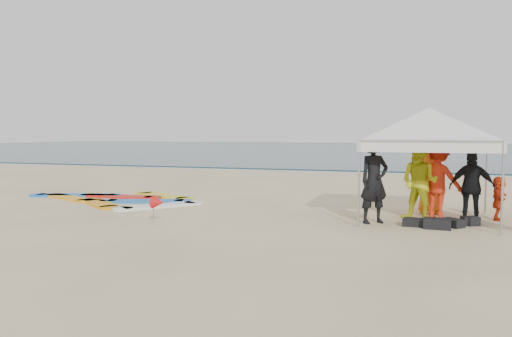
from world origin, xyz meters
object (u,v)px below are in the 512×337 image
Objects in this scene: person_black_a at (374,181)px; person_orange_b at (430,183)px; canopy_tent at (429,108)px; person_black_b at (472,187)px; marker_pennant at (158,202)px; surfboard_spread at (118,199)px; person_yellow at (419,182)px; person_orange_a at (438,180)px; person_seated at (499,198)px.

person_orange_b is (1.20, 1.84, -0.18)m from person_black_a.
person_black_b is at bearing -10.18° from canopy_tent.
marker_pennant is 4.55m from surfboard_spread.
person_yellow is 0.53m from person_orange_a.
marker_pennant is (-6.65, -2.36, -0.33)m from person_black_b.
surfboard_spread is at bearing -14.57° from person_orange_b.
person_yellow reaches higher than marker_pennant.
canopy_tent is 6.25× the size of marker_pennant.
canopy_tent reaches higher than surfboard_spread.
person_seated is at bearing -0.77° from surfboard_spread.
person_yellow is 8.81m from surfboard_spread.
canopy_tent reaches higher than person_seated.
person_seated is (1.36, 0.30, -0.42)m from person_orange_a.
canopy_tent is at bearing -4.24° from surfboard_spread.
canopy_tent reaches higher than person_black_a.
surfboard_spread is at bearing 175.76° from canopy_tent.
person_yellow reaches higher than person_orange_b.
person_black_a is 1.16× the size of person_black_b.
person_seated is at bearing 18.02° from canopy_tent.
person_orange_b is 0.40× the size of canopy_tent.
surfboard_spread is (-7.77, 1.47, -0.93)m from person_black_a.
person_orange_b is at bearing 31.75° from marker_pennant.
person_seated is 2.69m from canopy_tent.
person_seated is at bearing -145.87° from person_orange_a.
person_seated is at bearing 144.59° from person_orange_b.
person_seated is at bearing -134.81° from person_black_b.
person_yellow is 0.45× the size of canopy_tent.
person_yellow reaches higher than person_black_b.
person_yellow is (0.97, 0.69, -0.06)m from person_black_a.
person_orange_b is 6.78m from marker_pennant.
person_orange_a is 0.32× the size of surfboard_spread.
person_seated is 1.62× the size of marker_pennant.
person_yellow reaches higher than surfboard_spread.
person_yellow is 1.09× the size of person_black_b.
person_orange_a is at bearing 85.41° from person_orange_b.
person_black_b is at bearing -22.13° from person_black_a.
person_orange_b is 1.52× the size of person_seated.
person_black_b is (2.10, 0.64, -0.13)m from person_black_a.
surfboard_spread is at bearing 135.18° from marker_pennant.
person_orange_b is at bearing 2.38° from surfboard_spread.
person_black_b is at bearing 19.54° from marker_pennant.
person_orange_b reaches higher than marker_pennant.
person_black_b is at bearing 109.56° from person_orange_b.
marker_pennant is at bearing 46.45° from person_orange_a.
person_black_a is 2.17m from canopy_tent.
canopy_tent is (0.17, 0.11, 1.71)m from person_yellow.
person_black_a reaches higher than person_orange_b.
person_seated is at bearing 22.69° from marker_pennant.
person_orange_b is at bearing 86.61° from canopy_tent.
person_black_a is 3.02× the size of marker_pennant.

